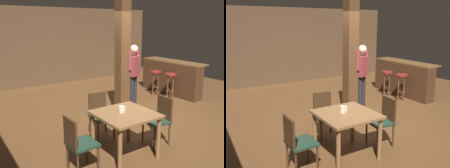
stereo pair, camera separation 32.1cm
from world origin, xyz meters
TOP-DOWN VIEW (x-y plane):
  - ground_plane at (0.00, 0.00)m, footprint 10.80×10.80m
  - wall_back at (0.00, 4.50)m, footprint 8.00×0.10m
  - pillar at (-0.14, 0.44)m, footprint 0.28×0.28m
  - dining_table at (-1.35, -1.25)m, footprint 0.94×0.94m
  - chair_west at (-2.24, -1.25)m, footprint 0.43×0.43m
  - chair_north at (-1.31, -0.39)m, footprint 0.46×0.46m
  - chair_east at (-0.52, -1.24)m, footprint 0.45×0.45m
  - napkin_cup at (-1.38, -1.19)m, footprint 0.09×0.09m
  - salt_shaker at (-1.29, -1.15)m, footprint 0.03×0.03m
  - standing_person at (0.16, 0.38)m, footprint 0.46×0.32m
  - bar_counter at (2.26, 1.04)m, footprint 0.56×2.22m
  - bar_stool_near at (1.78, 0.60)m, footprint 0.33×0.33m
  - bar_stool_mid at (1.78, 1.22)m, footprint 0.33×0.33m

SIDE VIEW (x-z plane):
  - ground_plane at x=0.00m, z-range 0.00..0.00m
  - chair_west at x=-2.24m, z-range 0.06..0.95m
  - chair_north at x=-1.31m, z-range 0.06..0.95m
  - chair_east at x=-0.52m, z-range 0.06..0.95m
  - bar_counter at x=2.26m, z-range 0.01..1.08m
  - bar_stool_mid at x=1.78m, z-range 0.19..0.95m
  - bar_stool_near at x=1.78m, z-range 0.19..0.97m
  - dining_table at x=-1.35m, z-range 0.25..1.03m
  - salt_shaker at x=-1.29m, z-range 0.77..0.86m
  - napkin_cup at x=-1.38m, z-range 0.77..0.89m
  - standing_person at x=0.16m, z-range 0.14..1.86m
  - wall_back at x=0.00m, z-range 0.00..2.80m
  - pillar at x=-0.14m, z-range 0.00..2.80m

